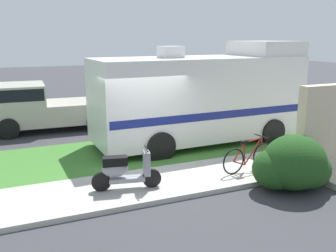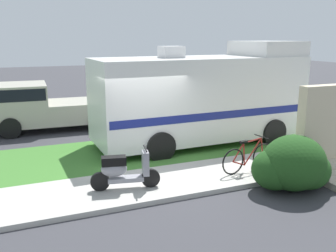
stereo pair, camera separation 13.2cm
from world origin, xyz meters
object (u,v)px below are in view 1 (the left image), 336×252
scooter (124,170)px  pickup_truck_near (37,106)px  motorhome_rv (202,96)px  bottle_green (333,154)px  bicycle (249,157)px

scooter → pickup_truck_near: pickup_truck_near is taller
motorhome_rv → bottle_green: size_ratio=23.54×
motorhome_rv → scooter: size_ratio=4.45×
scooter → bottle_green: size_ratio=5.29×
motorhome_rv → scooter: bearing=-140.2°
pickup_truck_near → bottle_green: pickup_truck_near is taller
motorhome_rv → scooter: 4.90m
motorhome_rv → bicycle: size_ratio=4.19×
bicycle → bottle_green: bicycle is taller
scooter → bottle_green: scooter is taller
scooter → bicycle: bearing=-2.0°
scooter → bicycle: scooter is taller
scooter → pickup_truck_near: (-1.32, 7.26, 0.40)m
pickup_truck_near → bottle_green: (7.56, -7.50, -0.73)m
pickup_truck_near → bottle_green: bearing=-44.8°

